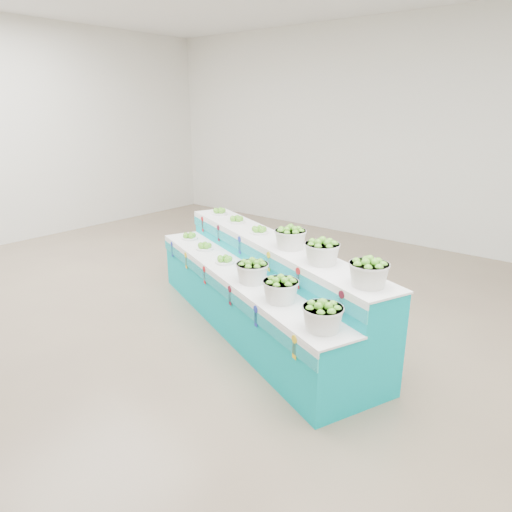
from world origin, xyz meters
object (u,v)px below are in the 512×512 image
(display_stand, at_px, (256,286))
(basket_upper_right, at_px, (369,272))
(basket_lower_left, at_px, (252,271))
(plate_upper_mid, at_px, (236,219))

(display_stand, bearing_deg, basket_upper_right, 8.35)
(basket_lower_left, bearing_deg, basket_upper_right, -1.62)
(basket_lower_left, height_order, plate_upper_mid, plate_upper_mid)
(plate_upper_mid, distance_m, basket_upper_right, 2.53)
(basket_lower_left, relative_size, basket_upper_right, 1.00)
(plate_upper_mid, xyz_separation_m, basket_upper_right, (2.35, -0.96, 0.07))
(display_stand, xyz_separation_m, basket_lower_left, (0.23, -0.34, 0.33))
(plate_upper_mid, height_order, basket_upper_right, basket_upper_right)
(display_stand, distance_m, basket_lower_left, 0.53)
(display_stand, bearing_deg, basket_lower_left, -33.86)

